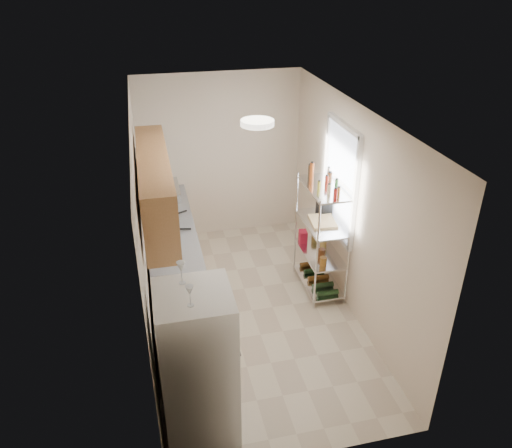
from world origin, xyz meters
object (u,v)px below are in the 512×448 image
at_px(cutting_board, 323,221).
at_px(espresso_machine, 324,203).
at_px(refrigerator, 198,367).
at_px(rice_cooker, 168,235).
at_px(frying_pan_large, 170,229).

relative_size(cutting_board, espresso_machine, 1.54).
distance_m(refrigerator, rice_cooker, 2.12).
height_order(refrigerator, cutting_board, refrigerator).
height_order(rice_cooker, espresso_machine, espresso_machine).
distance_m(refrigerator, frying_pan_large, 2.41).
xyz_separation_m(frying_pan_large, espresso_machine, (2.05, -0.15, 0.22)).
bearing_deg(rice_cooker, cutting_board, -3.57).
distance_m(rice_cooker, frying_pan_large, 0.31).
relative_size(rice_cooker, espresso_machine, 0.93).
distance_m(rice_cooker, espresso_machine, 2.11).
distance_m(frying_pan_large, cutting_board, 1.98).
xyz_separation_m(refrigerator, rice_cooker, (-0.10, 2.11, 0.20)).
height_order(refrigerator, rice_cooker, refrigerator).
bearing_deg(frying_pan_large, espresso_machine, 8.91).
bearing_deg(cutting_board, rice_cooker, 176.43).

